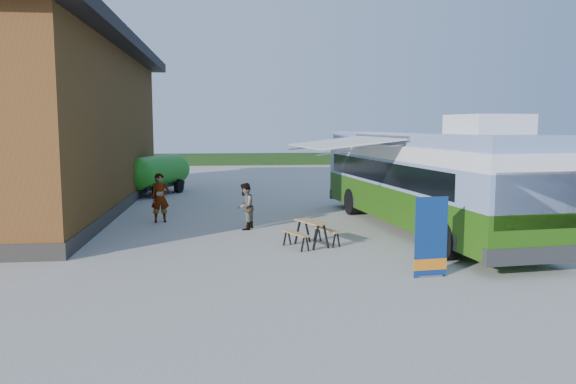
{
  "coord_description": "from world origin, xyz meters",
  "views": [
    {
      "loc": [
        -2.01,
        -15.78,
        3.73
      ],
      "look_at": [
        0.13,
        3.64,
        1.4
      ],
      "focal_mm": 35.0,
      "sensor_mm": 36.0,
      "label": 1
    }
  ],
  "objects": [
    {
      "name": "ground",
      "position": [
        0.0,
        0.0,
        0.0
      ],
      "size": [
        100.0,
        100.0,
        0.0
      ],
      "primitive_type": "plane",
      "color": "#BCB7AD",
      "rests_on": "ground"
    },
    {
      "name": "barn",
      "position": [
        -10.5,
        10.0,
        3.59
      ],
      "size": [
        9.6,
        21.2,
        7.5
      ],
      "color": "brown",
      "rests_on": "ground"
    },
    {
      "name": "hedge",
      "position": [
        8.0,
        38.0,
        0.5
      ],
      "size": [
        40.0,
        3.0,
        1.0
      ],
      "primitive_type": "cube",
      "color": "#264419",
      "rests_on": "ground"
    },
    {
      "name": "bus",
      "position": [
        4.86,
        3.36,
        1.92
      ],
      "size": [
        4.16,
        13.33,
        4.03
      ],
      "rotation": [
        0.0,
        0.0,
        0.11
      ],
      "color": "#347213",
      "rests_on": "ground"
    },
    {
      "name": "awning",
      "position": [
        2.27,
        3.74,
        2.92
      ],
      "size": [
        3.49,
        5.08,
        0.56
      ],
      "rotation": [
        0.0,
        0.0,
        0.11
      ],
      "color": "white",
      "rests_on": "ground"
    },
    {
      "name": "banner",
      "position": [
        2.95,
        -2.74,
        0.82
      ],
      "size": [
        0.87,
        0.24,
        2.0
      ],
      "rotation": [
        0.0,
        0.0,
        0.11
      ],
      "color": "navy",
      "rests_on": "ground"
    },
    {
      "name": "picnic_table",
      "position": [
        0.58,
        1.09,
        0.59
      ],
      "size": [
        1.78,
        1.71,
        0.8
      ],
      "rotation": [
        0.0,
        0.0,
        0.43
      ],
      "color": "tan",
      "rests_on": "ground"
    },
    {
      "name": "person_a",
      "position": [
        -4.56,
        6.06,
        0.95
      ],
      "size": [
        0.78,
        0.61,
        1.89
      ],
      "primitive_type": "imported",
      "rotation": [
        0.0,
        0.0,
        0.25
      ],
      "color": "#999999",
      "rests_on": "ground"
    },
    {
      "name": "person_b",
      "position": [
        -1.36,
        4.16,
        0.84
      ],
      "size": [
        0.87,
        0.98,
        1.68
      ],
      "primitive_type": "imported",
      "rotation": [
        0.0,
        0.0,
        -1.91
      ],
      "color": "#999999",
      "rests_on": "ground"
    },
    {
      "name": "slurry_tanker",
      "position": [
        -5.7,
        14.85,
        1.22
      ],
      "size": [
        3.22,
        5.34,
        2.12
      ],
      "rotation": [
        0.0,
        0.0,
        -0.42
      ],
      "color": "#228718",
      "rests_on": "ground"
    }
  ]
}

